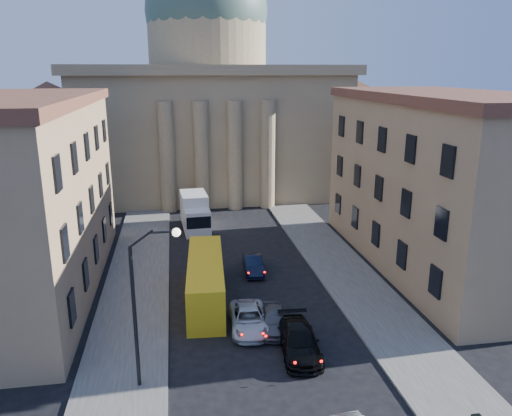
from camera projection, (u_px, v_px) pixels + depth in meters
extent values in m
cube|color=#4F4D48|center=(134.00, 304.00, 36.06)|extent=(5.00, 60.00, 0.15)
cube|color=#4F4D48|center=(358.00, 288.00, 38.73)|extent=(5.00, 60.00, 0.15)
cube|color=#8B7255|center=(210.00, 131.00, 71.40)|extent=(34.00, 26.00, 16.00)
cube|color=#8B7255|center=(208.00, 70.00, 69.16)|extent=(35.50, 27.50, 1.20)
cylinder|color=#8B7255|center=(207.00, 43.00, 68.20)|extent=(16.00, 16.00, 8.00)
sphere|color=#445C4E|center=(207.00, 11.00, 67.13)|extent=(16.40, 16.40, 16.40)
cube|color=#8B7255|center=(55.00, 154.00, 66.87)|extent=(13.00, 13.00, 11.00)
cone|color=#553224|center=(48.00, 97.00, 64.87)|extent=(26.02, 26.02, 4.00)
cube|color=#8B7255|center=(353.00, 147.00, 73.47)|extent=(13.00, 13.00, 11.00)
cone|color=#553224|center=(356.00, 95.00, 71.46)|extent=(26.02, 26.02, 4.00)
cylinder|color=#8B7255|center=(167.00, 158.00, 58.31)|extent=(1.80, 1.80, 13.00)
cylinder|color=#8B7255|center=(201.00, 157.00, 58.94)|extent=(1.80, 1.80, 13.00)
cylinder|color=#8B7255|center=(235.00, 156.00, 59.57)|extent=(1.80, 1.80, 13.00)
cylinder|color=#8B7255|center=(268.00, 155.00, 60.20)|extent=(1.80, 1.80, 13.00)
cube|color=#9C7F5B|center=(13.00, 202.00, 36.67)|extent=(11.00, 26.00, 14.00)
cube|color=#9C7F5B|center=(441.00, 185.00, 42.01)|extent=(11.00, 26.00, 14.00)
cube|color=#553224|center=(450.00, 97.00, 40.06)|extent=(11.60, 26.60, 0.80)
cylinder|color=black|center=(135.00, 319.00, 25.66)|extent=(0.20, 0.20, 8.00)
cylinder|color=black|center=(141.00, 239.00, 24.58)|extent=(1.30, 0.12, 0.96)
cylinder|color=black|center=(161.00, 232.00, 24.66)|extent=(1.30, 0.12, 0.12)
sphere|color=white|center=(176.00, 232.00, 24.79)|extent=(0.44, 0.44, 0.44)
imported|color=silver|center=(249.00, 319.00, 32.56)|extent=(2.62, 5.19, 1.41)
imported|color=black|center=(299.00, 341.00, 29.76)|extent=(2.57, 5.57, 1.58)
imported|color=#4F4F54|center=(274.00, 320.00, 32.40)|extent=(2.25, 4.46, 1.46)
imported|color=black|center=(253.00, 264.00, 41.70)|extent=(1.67, 4.30, 1.39)
cube|color=yellow|center=(206.00, 280.00, 36.49)|extent=(3.20, 11.15, 3.10)
cube|color=black|center=(206.00, 274.00, 36.36)|extent=(3.22, 10.55, 1.10)
cylinder|color=black|center=(191.00, 320.00, 32.84)|extent=(0.36, 1.02, 1.00)
cylinder|color=black|center=(221.00, 319.00, 33.03)|extent=(0.36, 1.02, 1.00)
cylinder|color=black|center=(194.00, 273.00, 40.52)|extent=(0.36, 1.02, 1.00)
cylinder|color=black|center=(218.00, 272.00, 40.71)|extent=(0.36, 1.02, 1.00)
cube|color=silver|center=(197.00, 222.00, 51.12)|extent=(2.71, 2.81, 2.66)
cube|color=black|center=(199.00, 223.00, 49.84)|extent=(2.44, 0.28, 1.22)
cube|color=silver|center=(194.00, 209.00, 53.77)|extent=(2.94, 4.81, 3.44)
cylinder|color=black|center=(187.00, 232.00, 50.69)|extent=(0.37, 1.02, 1.00)
cylinder|color=black|center=(209.00, 230.00, 51.17)|extent=(0.37, 1.02, 1.00)
cylinder|color=black|center=(184.00, 220.00, 54.86)|extent=(0.37, 1.02, 1.00)
cylinder|color=black|center=(204.00, 218.00, 55.33)|extent=(0.37, 1.02, 1.00)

